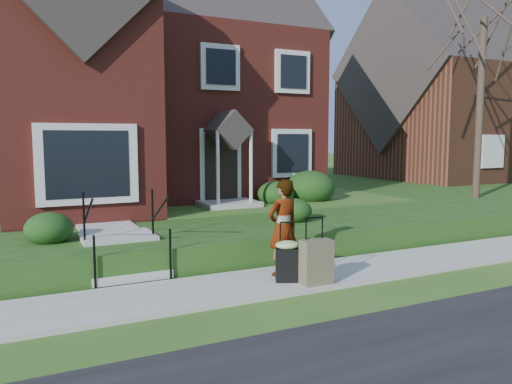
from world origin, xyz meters
TOP-DOWN VIEW (x-y plane):
  - ground at (0.00, 0.00)m, footprint 120.00×120.00m
  - sidewalk at (0.00, 0.00)m, footprint 60.00×1.60m
  - terrace at (4.00, 10.90)m, footprint 44.00×20.00m
  - walkway at (-2.50, 5.00)m, footprint 1.20×6.00m
  - main_house at (-0.21, 9.61)m, footprint 10.40×10.20m
  - neighbour_house at (16.00, 11.00)m, footprint 9.40×8.00m
  - front_steps at (-2.50, 1.84)m, footprint 1.40×2.02m
  - foundation_shrubs at (0.35, 5.06)m, footprint 9.92×4.23m
  - woman at (0.06, 0.16)m, footprint 0.70×0.52m
  - suitcase_black at (-0.07, -0.23)m, footprint 0.54×0.50m
  - suitcase_olive at (0.31, -0.57)m, footprint 0.55×0.33m
  - tree_gap at (9.48, 3.92)m, footprint 6.36×6.36m

SIDE VIEW (x-z plane):
  - ground at x=0.00m, z-range 0.00..0.00m
  - sidewalk at x=0.00m, z-range 0.00..0.08m
  - terrace at x=4.00m, z-range 0.00..0.60m
  - suitcase_olive at x=0.31m, z-range -0.11..1.05m
  - front_steps at x=-2.50m, z-range -0.28..1.22m
  - suitcase_black at x=-0.07m, z-range -0.04..1.02m
  - walkway at x=-2.50m, z-range 0.60..0.66m
  - woman at x=0.06m, z-range 0.08..1.85m
  - foundation_shrubs at x=0.35m, z-range 0.52..1.59m
  - neighbour_house at x=16.00m, z-range 0.65..9.85m
  - main_house at x=-0.21m, z-range 0.56..9.96m
  - tree_gap at x=9.48m, z-range 2.41..11.50m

